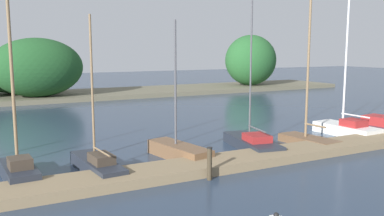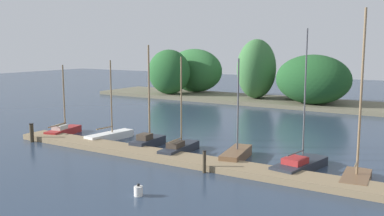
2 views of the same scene
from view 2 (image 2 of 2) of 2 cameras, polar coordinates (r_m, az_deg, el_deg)
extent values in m
cube|color=#847051|center=(23.10, 4.09, -7.59)|extent=(30.43, 1.80, 0.35)
cube|color=#66604C|center=(47.69, 19.24, 0.24)|extent=(61.13, 8.00, 0.40)
ellipsoid|color=#2D6633|center=(56.68, 0.32, 4.95)|extent=(7.95, 3.67, 5.59)
ellipsoid|color=#2D6633|center=(50.37, 15.41, 3.35)|extent=(7.24, 4.74, 4.03)
ellipsoid|color=#386B38|center=(50.33, 8.47, 5.10)|extent=(4.27, 5.40, 6.76)
ellipsoid|color=#1E4C23|center=(46.49, 15.58, 3.62)|extent=(7.83, 4.95, 5.12)
ellipsoid|color=#235628|center=(54.17, -3.04, 4.75)|extent=(5.62, 4.23, 5.54)
cube|color=maroon|center=(32.90, -16.53, -3.00)|extent=(1.72, 3.40, 0.49)
cube|color=maroon|center=(34.10, -15.12, -2.60)|extent=(0.71, 0.92, 0.41)
cube|color=beige|center=(32.50, -16.97, -2.43)|extent=(0.94, 1.12, 0.32)
cylinder|color=#7F6647|center=(32.72, -16.47, 1.43)|extent=(0.10, 0.10, 4.58)
cylinder|color=#7F6647|center=(32.25, -17.26, -2.15)|extent=(0.58, 2.02, 0.09)
cube|color=white|center=(30.45, -10.81, -3.68)|extent=(1.30, 3.69, 0.51)
cube|color=white|center=(31.51, -8.57, -3.26)|extent=(0.60, 0.95, 0.43)
cylinder|color=#7F6647|center=(30.19, -10.56, 1.48)|extent=(0.10, 0.10, 4.95)
cylinder|color=#7F6647|center=(30.09, -11.39, -2.57)|extent=(0.25, 1.44, 0.09)
cube|color=#232833|center=(28.00, -5.81, -4.57)|extent=(1.17, 2.89, 0.56)
cube|color=#232833|center=(29.04, -4.41, -4.14)|extent=(0.58, 0.74, 0.48)
cube|color=#3D3328|center=(27.61, -6.23, -3.77)|extent=(0.79, 0.90, 0.36)
cylinder|color=#7F6647|center=(27.64, -5.66, 2.08)|extent=(0.11, 0.11, 5.92)
cube|color=#232833|center=(26.20, -1.68, -5.48)|extent=(1.25, 3.70, 0.50)
cube|color=#232833|center=(27.61, -0.05, -4.82)|extent=(0.59, 0.95, 0.43)
cube|color=#3D3328|center=(25.72, -2.18, -4.79)|extent=(0.79, 1.15, 0.33)
cylinder|color=#7F6647|center=(25.91, -1.42, 0.89)|extent=(0.09, 0.09, 5.30)
cylinder|color=#7F6647|center=(25.66, -2.19, -4.23)|extent=(0.21, 1.63, 0.07)
cube|color=brown|center=(24.82, 5.80, -6.19)|extent=(1.61, 3.48, 0.60)
cube|color=brown|center=(26.24, 6.70, -5.48)|extent=(0.70, 0.93, 0.51)
cylinder|color=#4C4C51|center=(24.50, 6.06, 0.46)|extent=(0.09, 0.09, 5.14)
cube|color=#232833|center=(23.46, 13.94, -7.41)|extent=(1.97, 4.11, 0.48)
cube|color=#232833|center=(24.99, 15.90, -6.57)|extent=(0.87, 1.10, 0.41)
cube|color=maroon|center=(22.93, 13.38, -6.73)|extent=(1.16, 1.34, 0.31)
cylinder|color=#4C4C51|center=(23.02, 14.60, 1.55)|extent=(0.08, 0.08, 6.83)
cylinder|color=#4C4C51|center=(22.88, 13.46, -5.76)|extent=(0.36, 1.64, 0.06)
cube|color=brown|center=(22.26, 20.73, -8.71)|extent=(1.48, 3.01, 0.37)
cube|color=brown|center=(23.51, 21.06, -7.87)|extent=(0.73, 0.79, 0.31)
cylinder|color=#7F6647|center=(21.68, 21.34, 1.84)|extent=(0.11, 0.11, 7.80)
cylinder|color=#7F6647|center=(21.72, 20.75, -6.91)|extent=(0.21, 1.22, 0.09)
cylinder|color=#3D3323|center=(31.13, -20.29, -3.11)|extent=(0.26, 0.26, 1.23)
cylinder|color=black|center=(31.01, -20.35, -1.96)|extent=(0.30, 0.30, 0.04)
cylinder|color=#3D3323|center=(22.30, 1.63, -7.11)|extent=(0.17, 0.17, 1.14)
cylinder|color=black|center=(22.15, 1.63, -5.64)|extent=(0.20, 0.20, 0.04)
cylinder|color=white|center=(19.27, -7.05, -10.78)|extent=(0.39, 0.39, 0.42)
sphere|color=black|center=(19.18, -7.06, -9.99)|extent=(0.14, 0.14, 0.14)
camera|label=1|loc=(19.15, -37.91, 0.79)|focal=38.57mm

